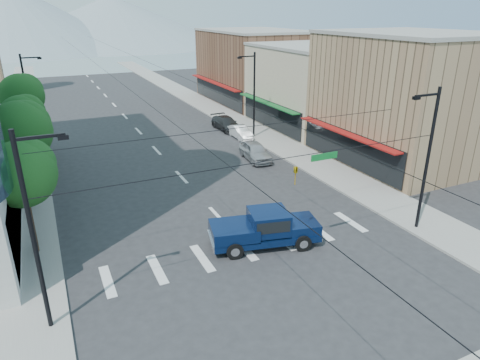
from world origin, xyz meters
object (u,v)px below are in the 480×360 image
Objects in this scene: parked_car_near at (255,151)px; pedestrian at (285,225)px; parked_car_mid at (240,132)px; parked_car_far at (226,123)px; pickup_truck at (264,228)px.

pedestrian is at bearing -104.52° from parked_car_near.
parked_car_near is 1.18× the size of parked_car_mid.
parked_car_far is at bearing -35.21° from pedestrian.
pedestrian is 0.47× the size of parked_car_mid.
pedestrian is 0.40× the size of parked_car_near.
parked_car_far is at bearing 86.22° from parked_car_near.
pickup_truck reaches higher than parked_car_far.
parked_car_far is at bearing 90.88° from parked_car_mid.
parked_car_far reaches higher than parked_car_mid.
pickup_truck is 1.31× the size of parked_car_far.
pickup_truck is 22.70m from parked_car_mid.
pickup_truck reaches higher than pedestrian.
pickup_truck is 26.27m from parked_car_far.
parked_car_far is (6.90, 24.82, -0.21)m from pedestrian.
parked_car_mid is at bearing 81.09° from pickup_truck.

